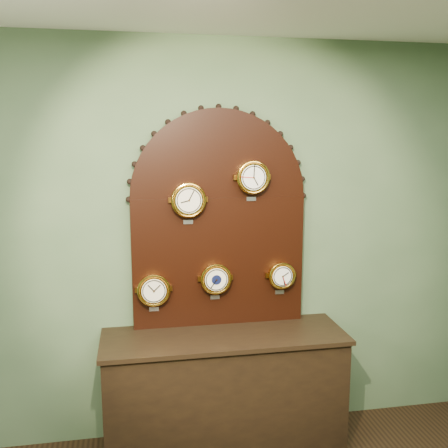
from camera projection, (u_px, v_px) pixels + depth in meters
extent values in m
plane|color=#4E6948|center=(218.00, 243.00, 3.52)|extent=(4.00, 0.00, 4.00)
cube|color=black|center=(225.00, 394.00, 3.43)|extent=(1.60, 0.50, 0.80)
cube|color=black|center=(219.00, 261.00, 3.49)|extent=(1.20, 0.06, 0.90)
cylinder|color=black|center=(219.00, 198.00, 3.41)|extent=(1.20, 0.06, 1.20)
cylinder|color=gold|center=(188.00, 200.00, 3.32)|extent=(0.22, 0.08, 0.22)
torus|color=gold|center=(189.00, 200.00, 3.29)|extent=(0.23, 0.02, 0.23)
cylinder|color=white|center=(189.00, 200.00, 3.28)|extent=(0.17, 0.01, 0.17)
cube|color=#B5B5BC|center=(188.00, 222.00, 3.37)|extent=(0.07, 0.01, 0.03)
cylinder|color=gold|center=(252.00, 177.00, 3.37)|extent=(0.21, 0.08, 0.21)
torus|color=gold|center=(253.00, 178.00, 3.34)|extent=(0.23, 0.02, 0.23)
cylinder|color=white|center=(254.00, 178.00, 3.33)|extent=(0.17, 0.01, 0.17)
cube|color=#B5B5BC|center=(251.00, 199.00, 3.42)|extent=(0.07, 0.01, 0.03)
cylinder|color=gold|center=(154.00, 289.00, 3.38)|extent=(0.21, 0.08, 0.21)
torus|color=gold|center=(154.00, 291.00, 3.35)|extent=(0.22, 0.02, 0.22)
cylinder|color=white|center=(154.00, 291.00, 3.34)|extent=(0.17, 0.01, 0.17)
cube|color=#B5B5BC|center=(154.00, 309.00, 3.43)|extent=(0.06, 0.01, 0.03)
cylinder|color=gold|center=(215.00, 278.00, 3.45)|extent=(0.20, 0.08, 0.20)
torus|color=gold|center=(216.00, 279.00, 3.41)|extent=(0.21, 0.02, 0.21)
cylinder|color=white|center=(216.00, 280.00, 3.41)|extent=(0.16, 0.01, 0.16)
cube|color=#B5B5BC|center=(215.00, 297.00, 3.49)|extent=(0.07, 0.01, 0.03)
cylinder|color=#0C1135|center=(217.00, 280.00, 3.40)|extent=(0.07, 0.00, 0.07)
cylinder|color=gold|center=(281.00, 275.00, 3.53)|extent=(0.18, 0.08, 0.18)
torus|color=gold|center=(282.00, 276.00, 3.50)|extent=(0.19, 0.02, 0.19)
cylinder|color=white|center=(283.00, 276.00, 3.49)|extent=(0.14, 0.01, 0.14)
cube|color=#B5B5BC|center=(280.00, 292.00, 3.57)|extent=(0.06, 0.01, 0.03)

